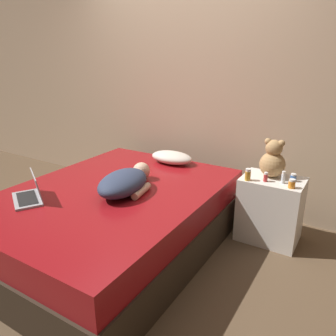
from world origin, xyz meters
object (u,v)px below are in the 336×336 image
Objects in this scene: person_lying at (125,182)px; bottle_blue at (293,178)px; bottle_red at (266,177)px; bottle_clear at (283,177)px; bottle_orange at (292,184)px; pillow at (172,157)px; laptop at (31,194)px; bottle_amber at (248,175)px; teddy_bear at (273,161)px.

bottle_blue is (1.12, 0.83, -0.01)m from person_lying.
bottle_clear is at bearing 15.00° from bottle_red.
person_lying is 1.33m from bottle_orange.
pillow reaches higher than bottle_orange.
laptop is 2.11m from bottle_blue.
bottle_blue is 0.65× the size of bottle_amber.
bottle_orange is 0.92× the size of bottle_red.
pillow is 6.59× the size of bottle_blue.
bottle_orange is (0.21, -0.18, -0.11)m from teddy_bear.
person_lying is 8.59× the size of bottle_red.
teddy_bear reaches higher than bottle_red.
laptop is 5.21× the size of bottle_orange.
pillow reaches higher than bottle_blue.
person_lying reaches higher than pillow.
bottle_amber is at bearing -176.71° from bottle_orange.
person_lying is 9.34× the size of bottle_orange.
laptop is 1.16× the size of teddy_bear.
person_lying is 10.31× the size of bottle_blue.
person_lying is at bearing 74.08° from laptop.
bottle_blue is (0.06, 0.09, -0.02)m from bottle_clear.
bottle_clear and bottle_amber have the same top height.
person_lying is 1.03m from bottle_amber.
person_lying is 1.27m from teddy_bear.
bottle_amber reaches higher than bottle_blue.
bottle_amber is at bearing -152.03° from bottle_blue.
bottle_clear is (-0.08, 0.07, 0.01)m from bottle_orange.
bottle_orange is at bearing -39.39° from bottle_clear.
laptop is 2.01m from bottle_clear.
person_lying is at bearing -144.87° from bottle_clear.
pillow and bottle_red have the same top height.
bottle_red reaches higher than bottle_blue.
bottle_amber is (-0.15, -0.20, -0.10)m from teddy_bear.
bottle_red is at bearing 21.23° from bottle_amber.
bottle_red is at bearing 27.65° from person_lying.
teddy_bear is 0.22m from bottle_blue.
bottle_clear is (1.11, -0.07, 0.03)m from pillow.
bottle_clear is (1.06, 0.75, 0.00)m from person_lying.
bottle_orange is 0.22m from bottle_red.
laptop is 3.75× the size of bottle_amber.
teddy_bear is (1.46, 1.35, 0.14)m from laptop.
pillow is 1.40m from laptop.
person_lying reaches higher than bottle_red.
bottle_amber is (-0.33, -0.18, 0.02)m from bottle_blue.
pillow is 1.21m from bottle_orange.
bottle_blue is at bearing 27.97° from bottle_amber.
person_lying is at bearing -140.24° from bottle_amber.
teddy_bear is 4.50× the size of bottle_orange.
pillow is at bearing 101.02° from laptop.
pillow is at bearing -177.95° from teddy_bear.
teddy_bear is (0.99, 0.04, 0.12)m from pillow.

